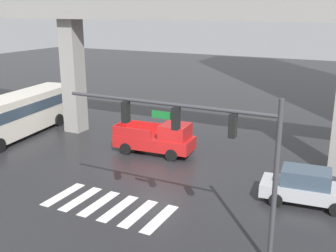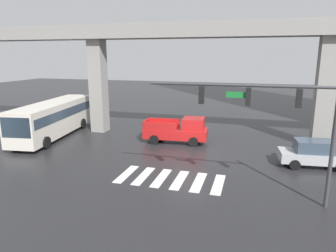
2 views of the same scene
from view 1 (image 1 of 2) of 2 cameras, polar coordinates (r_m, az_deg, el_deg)
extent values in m
plane|color=#232326|center=(23.65, -1.53, -6.32)|extent=(120.00, 120.00, 0.00)
cube|color=silver|center=(21.47, -14.41, -9.25)|extent=(0.55, 2.80, 0.01)
cube|color=silver|center=(20.81, -12.09, -9.93)|extent=(0.55, 2.80, 0.01)
cube|color=silver|center=(20.19, -9.60, -10.63)|extent=(0.55, 2.80, 0.01)
cube|color=silver|center=(19.62, -6.96, -11.35)|extent=(0.55, 2.80, 0.01)
cube|color=silver|center=(19.09, -4.14, -12.09)|extent=(0.55, 2.80, 0.01)
cube|color=silver|center=(18.61, -1.16, -12.84)|extent=(0.55, 2.80, 0.01)
cube|color=gray|center=(25.87, 3.18, 15.88)|extent=(48.12, 2.34, 1.20)
cube|color=gray|center=(31.27, -13.09, 6.74)|extent=(1.30, 1.30, 8.33)
cube|color=red|center=(26.28, -1.95, -2.19)|extent=(5.23, 2.27, 0.80)
cube|color=red|center=(25.48, 1.00, -0.76)|extent=(1.82, 1.87, 0.90)
cube|color=#3F5160|center=(25.32, 1.99, -0.88)|extent=(0.22, 1.67, 0.77)
cube|color=red|center=(27.30, -3.39, 0.03)|extent=(2.65, 0.30, 0.60)
cube|color=red|center=(25.81, -5.09, -0.96)|extent=(2.65, 0.30, 0.60)
cube|color=red|center=(27.17, -6.77, -0.14)|extent=(0.23, 1.75, 0.60)
cylinder|color=black|center=(26.62, 1.97, -2.85)|extent=(0.78, 0.34, 0.76)
cylinder|color=black|center=(25.04, 0.51, -4.09)|extent=(0.78, 0.34, 0.76)
cylinder|color=black|center=(27.83, -4.13, -2.04)|extent=(0.78, 0.34, 0.76)
cylinder|color=black|center=(26.32, -5.89, -3.16)|extent=(0.78, 0.34, 0.76)
cube|color=beige|center=(31.86, -20.02, 1.70)|extent=(3.92, 11.04, 2.70)
cube|color=#2D3D4C|center=(31.76, -20.10, 2.53)|extent=(3.89, 10.51, 0.76)
cylinder|color=black|center=(33.72, -15.08, 0.84)|extent=(0.47, 1.00, 0.96)
cylinder|color=black|center=(35.13, -18.40, 1.17)|extent=(0.47, 1.00, 0.96)
cube|color=#A8AAAF|center=(20.79, 18.85, -8.57)|extent=(4.46, 2.19, 0.64)
cube|color=#384756|center=(20.52, 18.74, -6.76)|extent=(2.38, 1.72, 0.76)
cylinder|color=black|center=(21.74, 22.42, -8.77)|extent=(0.66, 0.30, 0.64)
cylinder|color=black|center=(20.17, 22.48, -10.74)|extent=(0.66, 0.30, 0.64)
cylinder|color=black|center=(21.76, 15.36, -8.06)|extent=(0.66, 0.30, 0.64)
cylinder|color=black|center=(20.20, 14.82, -9.96)|extent=(0.66, 0.30, 0.64)
cylinder|color=#38383D|center=(14.65, 14.72, -8.24)|extent=(0.18, 0.18, 6.20)
cylinder|color=#38383D|center=(15.22, -0.58, 3.16)|extent=(8.60, 0.14, 0.14)
cube|color=black|center=(14.35, 9.05, 0.01)|extent=(0.24, 0.32, 0.84)
sphere|color=red|center=(14.28, 9.09, 1.02)|extent=(0.17, 0.17, 0.17)
cube|color=black|center=(15.13, 1.11, 1.05)|extent=(0.24, 0.32, 0.84)
sphere|color=red|center=(15.06, 1.12, 2.01)|extent=(0.17, 0.17, 0.17)
cube|color=black|center=(16.17, -5.93, 1.95)|extent=(0.24, 0.32, 0.84)
sphere|color=red|center=(16.11, -5.96, 2.85)|extent=(0.17, 0.17, 0.17)
cube|color=#19722D|center=(15.31, -0.46, 1.51)|extent=(1.10, 0.04, 0.28)
camera|label=2|loc=(6.54, -72.17, -13.67)|focal=32.56mm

